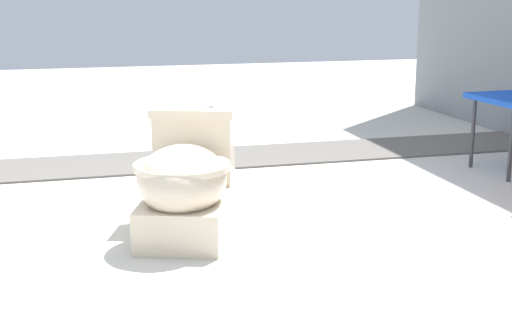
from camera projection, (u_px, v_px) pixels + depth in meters
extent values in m
plane|color=beige|center=(187.00, 239.00, 2.95)|extent=(14.00, 14.00, 0.00)
cube|color=#605B56|center=(230.00, 157.00, 4.37)|extent=(0.56, 8.00, 0.01)
cube|color=beige|center=(187.00, 214.00, 3.01)|extent=(0.68, 0.52, 0.17)
ellipsoid|color=beige|center=(182.00, 180.00, 2.87)|extent=(0.53, 0.49, 0.28)
cylinder|color=beige|center=(182.00, 166.00, 2.86)|extent=(0.50, 0.50, 0.03)
cube|color=beige|center=(194.00, 149.00, 3.16)|extent=(0.28, 0.38, 0.30)
cube|color=beige|center=(193.00, 111.00, 3.12)|extent=(0.31, 0.41, 0.04)
cylinder|color=silver|center=(212.00, 106.00, 3.11)|extent=(0.02, 0.02, 0.01)
cylinder|color=#38383D|center=(511.00, 145.00, 3.79)|extent=(0.02, 0.02, 0.40)
cylinder|color=#38383D|center=(473.00, 133.00, 4.10)|extent=(0.02, 0.02, 0.40)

